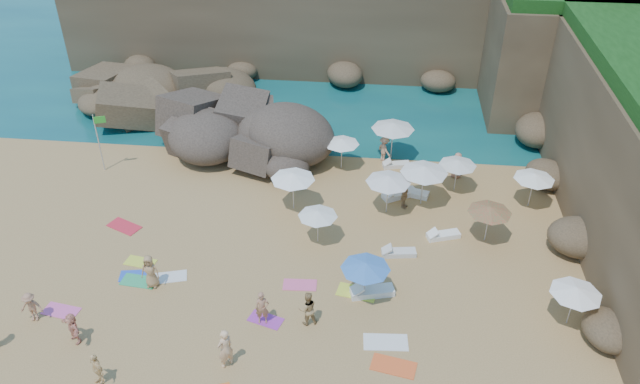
# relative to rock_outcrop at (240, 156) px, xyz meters

# --- Properties ---
(ground) EXTENTS (120.00, 120.00, 0.00)m
(ground) POSITION_rel_rock_outcrop_xyz_m (3.71, -9.40, 0.00)
(ground) COLOR tan
(ground) RESTS_ON ground
(seawater) EXTENTS (120.00, 120.00, 0.00)m
(seawater) POSITION_rel_rock_outcrop_xyz_m (3.71, 20.60, 0.00)
(seawater) COLOR #0C4751
(seawater) RESTS_ON ground
(cliff_back) EXTENTS (44.00, 8.00, 8.00)m
(cliff_back) POSITION_rel_rock_outcrop_xyz_m (5.71, 15.60, 4.00)
(cliff_back) COLOR brown
(cliff_back) RESTS_ON ground
(cliff_corner) EXTENTS (10.00, 12.00, 8.00)m
(cliff_corner) POSITION_rel_rock_outcrop_xyz_m (20.71, 10.60, 4.00)
(cliff_corner) COLOR brown
(cliff_corner) RESTS_ON ground
(rock_promontory) EXTENTS (12.00, 7.00, 2.00)m
(rock_promontory) POSITION_rel_rock_outcrop_xyz_m (-7.29, 6.60, 0.00)
(rock_promontory) COLOR brown
(rock_promontory) RESTS_ON ground
(marina_masts) EXTENTS (3.10, 0.10, 6.00)m
(marina_masts) POSITION_rel_rock_outcrop_xyz_m (-12.79, 20.60, 3.00)
(marina_masts) COLOR white
(marina_masts) RESTS_ON ground
(rock_outcrop) EXTENTS (8.84, 6.95, 3.33)m
(rock_outcrop) POSITION_rel_rock_outcrop_xyz_m (0.00, 0.00, 0.00)
(rock_outcrop) COLOR brown
(rock_outcrop) RESTS_ON ground
(flag_pole) EXTENTS (0.71, 0.26, 3.70)m
(flag_pole) POSITION_rel_rock_outcrop_xyz_m (-7.66, -2.47, 2.36)
(flag_pole) COLOR silver
(flag_pole) RESTS_ON ground
(parasol_0) EXTENTS (2.44, 2.44, 2.30)m
(parasol_0) POSITION_rel_rock_outcrop_xyz_m (9.20, -4.96, 2.11)
(parasol_0) COLOR silver
(parasol_0) RESTS_ON ground
(parasol_1) EXTENTS (2.09, 2.09, 1.98)m
(parasol_1) POSITION_rel_rock_outcrop_xyz_m (6.40, -0.69, 1.82)
(parasol_1) COLOR silver
(parasol_1) RESTS_ON ground
(parasol_2) EXTENTS (2.63, 2.63, 2.48)m
(parasol_2) POSITION_rel_rock_outcrop_xyz_m (9.37, 0.71, 2.28)
(parasol_2) COLOR silver
(parasol_2) RESTS_ON ground
(parasol_3) EXTENTS (2.12, 2.12, 2.01)m
(parasol_3) POSITION_rel_rock_outcrop_xyz_m (13.03, -2.44, 1.84)
(parasol_3) COLOR silver
(parasol_3) RESTS_ON ground
(parasol_4) EXTENTS (2.59, 2.59, 2.45)m
(parasol_4) POSITION_rel_rock_outcrop_xyz_m (11.09, -4.01, 2.25)
(parasol_4) COLOR silver
(parasol_4) RESTS_ON ground
(parasol_5) EXTENTS (2.40, 2.40, 2.27)m
(parasol_5) POSITION_rel_rock_outcrop_xyz_m (4.12, -5.19, 2.08)
(parasol_5) COLOR silver
(parasol_5) RESTS_ON ground
(parasol_6) EXTENTS (2.21, 2.21, 2.09)m
(parasol_6) POSITION_rel_rock_outcrop_xyz_m (14.27, -6.92, 1.92)
(parasol_6) COLOR silver
(parasol_6) RESTS_ON ground
(parasol_8) EXTENTS (2.20, 2.20, 2.08)m
(parasol_8) POSITION_rel_rock_outcrop_xyz_m (17.01, -3.53, 1.91)
(parasol_8) COLOR silver
(parasol_8) RESTS_ON ground
(parasol_9) EXTENTS (2.01, 2.01, 1.90)m
(parasol_9) POSITION_rel_rock_outcrop_xyz_m (5.76, -7.92, 1.74)
(parasol_9) COLOR silver
(parasol_9) RESTS_ON ground
(parasol_10) EXTENTS (2.24, 2.24, 2.12)m
(parasol_10) POSITION_rel_rock_outcrop_xyz_m (8.31, -11.84, 1.94)
(parasol_10) COLOR silver
(parasol_10) RESTS_ON ground
(parasol_11) EXTENTS (2.18, 2.18, 2.07)m
(parasol_11) POSITION_rel_rock_outcrop_xyz_m (17.19, -12.43, 1.90)
(parasol_11) COLOR silver
(parasol_11) RESTS_ON ground
(lounger_0) EXTENTS (1.71, 0.90, 0.25)m
(lounger_0) POSITION_rel_rock_outcrop_xyz_m (9.71, -0.22, 0.13)
(lounger_0) COLOR white
(lounger_0) RESTS_ON ground
(lounger_1) EXTENTS (1.98, 1.10, 0.29)m
(lounger_1) POSITION_rel_rock_outcrop_xyz_m (10.61, -3.19, 0.15)
(lounger_1) COLOR white
(lounger_1) RESTS_ON ground
(lounger_2) EXTENTS (2.08, 1.57, 0.31)m
(lounger_2) POSITION_rel_rock_outcrop_xyz_m (9.92, -3.44, 0.16)
(lounger_2) COLOR white
(lounger_2) RESTS_ON ground
(lounger_3) EXTENTS (1.80, 1.10, 0.27)m
(lounger_3) POSITION_rel_rock_outcrop_xyz_m (12.17, -6.94, 0.13)
(lounger_3) COLOR white
(lounger_3) RESTS_ON ground
(lounger_4) EXTENTS (1.77, 0.80, 0.26)m
(lounger_4) POSITION_rel_rock_outcrop_xyz_m (9.88, -8.59, 0.13)
(lounger_4) COLOR silver
(lounger_4) RESTS_ON ground
(lounger_5) EXTENTS (2.11, 1.17, 0.31)m
(lounger_5) POSITION_rel_rock_outcrop_xyz_m (8.68, -11.56, 0.16)
(lounger_5) COLOR white
(lounger_5) RESTS_ON ground
(towel_1) EXTENTS (1.71, 1.04, 0.03)m
(towel_1) POSITION_rel_rock_outcrop_xyz_m (-5.08, -14.12, 0.01)
(towel_1) COLOR #E358A1
(towel_1) RESTS_ON ground
(towel_3) EXTENTS (1.75, 0.99, 0.03)m
(towel_3) POSITION_rel_rock_outcrop_xyz_m (-2.30, -11.85, 0.01)
(towel_3) COLOR #2EA265
(towel_3) RESTS_ON ground
(towel_4) EXTENTS (1.59, 0.97, 0.03)m
(towel_4) POSITION_rel_rock_outcrop_xyz_m (-2.71, -10.52, 0.01)
(towel_4) COLOR #D4E13B
(towel_4) RESTS_ON ground
(towel_5) EXTENTS (1.76, 1.21, 0.03)m
(towel_5) POSITION_rel_rock_outcrop_xyz_m (-0.95, -11.42, 0.01)
(towel_5) COLOR silver
(towel_5) RESTS_ON ground
(towel_6) EXTENTS (1.66, 1.17, 0.03)m
(towel_6) POSITION_rel_rock_outcrop_xyz_m (4.09, -13.67, 0.01)
(towel_6) COLOR purple
(towel_6) RESTS_ON ground
(towel_7) EXTENTS (1.99, 1.55, 0.03)m
(towel_7) POSITION_rel_rock_outcrop_xyz_m (-4.55, -7.81, 0.02)
(towel_7) COLOR red
(towel_7) RESTS_ON ground
(towel_8) EXTENTS (1.70, 1.06, 0.03)m
(towel_8) POSITION_rel_rock_outcrop_xyz_m (-2.56, -11.48, 0.01)
(towel_8) COLOR blue
(towel_8) RESTS_ON ground
(towel_9) EXTENTS (1.61, 0.87, 0.03)m
(towel_9) POSITION_rel_rock_outcrop_xyz_m (5.29, -11.30, 0.01)
(towel_9) COLOR #E75A8B
(towel_9) RESTS_ON ground
(towel_10) EXTENTS (1.95, 1.24, 0.03)m
(towel_10) POSITION_rel_rock_outcrop_xyz_m (9.70, -15.66, 0.02)
(towel_10) COLOR #F45B26
(towel_10) RESTS_ON ground
(towel_12) EXTENTS (1.95, 1.22, 0.03)m
(towel_12) POSITION_rel_rock_outcrop_xyz_m (7.97, -11.51, 0.02)
(towel_12) COLOR #D2DE3A
(towel_12) RESTS_ON ground
(towel_13) EXTENTS (1.94, 1.07, 0.03)m
(towel_13) POSITION_rel_rock_outcrop_xyz_m (9.36, -14.42, 0.02)
(towel_13) COLOR white
(towel_13) RESTS_ON ground
(person_stand_1) EXTENTS (0.99, 0.88, 1.71)m
(person_stand_1) POSITION_rel_rock_outcrop_xyz_m (5.95, -13.64, 0.85)
(person_stand_1) COLOR #A48252
(person_stand_1) RESTS_ON ground
(person_stand_2) EXTENTS (1.00, 1.13, 1.67)m
(person_stand_2) POSITION_rel_rock_outcrop_xyz_m (8.93, 0.36, 0.84)
(person_stand_2) COLOR tan
(person_stand_2) RESTS_ON ground
(person_stand_3) EXTENTS (0.70, 0.95, 1.50)m
(person_stand_3) POSITION_rel_rock_outcrop_xyz_m (10.14, -4.45, 0.75)
(person_stand_3) COLOR #A98354
(person_stand_3) RESTS_ON ground
(person_stand_4) EXTENTS (0.86, 0.87, 1.62)m
(person_stand_4) POSITION_rel_rock_outcrop_xyz_m (13.21, -1.01, 0.81)
(person_stand_4) COLOR tan
(person_stand_4) RESTS_ON ground
(person_stand_5) EXTENTS (1.83, 0.64, 1.94)m
(person_stand_5) POSITION_rel_rock_outcrop_xyz_m (1.65, -1.91, 0.97)
(person_stand_5) COLOR tan
(person_stand_5) RESTS_ON ground
(person_stand_6) EXTENTS (0.81, 0.84, 1.94)m
(person_stand_6) POSITION_rel_rock_outcrop_xyz_m (2.98, -16.29, 0.97)
(person_stand_6) COLOR #EBB685
(person_stand_6) RESTS_ON ground
(person_lie_0) EXTENTS (1.10, 1.58, 0.40)m
(person_lie_0) POSITION_rel_rock_outcrop_xyz_m (-5.95, -14.76, 0.20)
(person_lie_0) COLOR #AB7555
(person_lie_0) RESTS_ON ground
(person_lie_1) EXTENTS (1.65, 1.75, 0.37)m
(person_lie_1) POSITION_rel_rock_outcrop_xyz_m (-1.78, -17.68, 0.19)
(person_lie_1) COLOR #F6CE8C
(person_lie_1) RESTS_ON ground
(person_lie_2) EXTENTS (0.90, 1.75, 0.46)m
(person_lie_2) POSITION_rel_rock_outcrop_xyz_m (-1.54, -12.09, 0.23)
(person_lie_2) COLOR #AA8255
(person_lie_2) RESTS_ON ground
(person_lie_3) EXTENTS (2.01, 2.02, 0.39)m
(person_lie_3) POSITION_rel_rock_outcrop_xyz_m (-3.64, -15.71, 0.20)
(person_lie_3) COLOR tan
(person_lie_3) RESTS_ON ground
(person_lie_4) EXTENTS (0.84, 1.72, 0.39)m
(person_lie_4) POSITION_rel_rock_outcrop_xyz_m (4.01, -13.82, 0.20)
(person_lie_4) COLOR #A46F52
(person_lie_4) RESTS_ON ground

